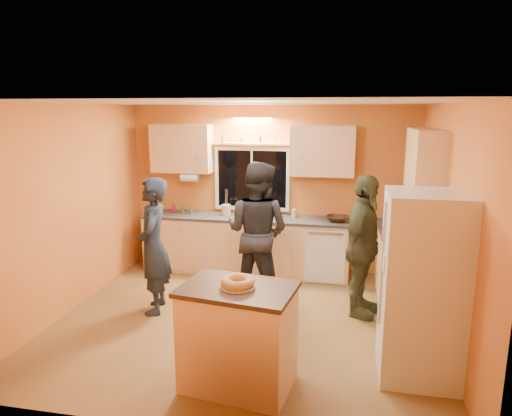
% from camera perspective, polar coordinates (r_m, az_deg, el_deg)
% --- Properties ---
extents(ground, '(4.50, 4.50, 0.00)m').
position_cam_1_polar(ground, '(5.74, -1.52, -13.89)').
color(ground, brown).
rests_on(ground, ground).
extents(room_shell, '(4.54, 4.04, 2.61)m').
position_cam_1_polar(room_shell, '(5.61, 0.50, 2.90)').
color(room_shell, orange).
rests_on(room_shell, ground).
extents(back_counter, '(4.23, 0.62, 0.90)m').
position_cam_1_polar(back_counter, '(7.13, 1.53, -4.72)').
color(back_counter, '#DFA775').
rests_on(back_counter, ground).
extents(right_counter, '(0.62, 1.84, 0.90)m').
position_cam_1_polar(right_counter, '(5.96, 18.42, -8.80)').
color(right_counter, '#DFA775').
rests_on(right_counter, ground).
extents(refrigerator, '(0.72, 0.70, 1.80)m').
position_cam_1_polar(refrigerator, '(4.60, 20.05, -9.27)').
color(refrigerator, silver).
rests_on(refrigerator, ground).
extents(island, '(1.10, 0.83, 0.98)m').
position_cam_1_polar(island, '(4.33, -2.25, -15.72)').
color(island, '#DFA775').
rests_on(island, ground).
extents(bundt_pastry, '(0.31, 0.31, 0.09)m').
position_cam_1_polar(bundt_pastry, '(4.12, -2.31, -9.24)').
color(bundt_pastry, '#B18A48').
rests_on(bundt_pastry, island).
extents(person_left, '(0.56, 0.71, 1.72)m').
position_cam_1_polar(person_left, '(5.85, -12.72, -4.65)').
color(person_left, black).
rests_on(person_left, ground).
extents(person_center, '(1.08, 0.94, 1.87)m').
position_cam_1_polar(person_center, '(6.06, 0.16, -3.01)').
color(person_center, black).
rests_on(person_center, ground).
extents(person_right, '(0.75, 1.12, 1.77)m').
position_cam_1_polar(person_right, '(5.74, 13.22, -4.71)').
color(person_right, '#383A25').
rests_on(person_right, ground).
extents(mixing_bowl, '(0.37, 0.37, 0.08)m').
position_cam_1_polar(mixing_bowl, '(6.88, 10.12, -1.31)').
color(mixing_bowl, black).
rests_on(mixing_bowl, back_counter).
extents(utensil_crock, '(0.14, 0.14, 0.17)m').
position_cam_1_polar(utensil_crock, '(7.16, -3.75, -0.25)').
color(utensil_crock, beige).
rests_on(utensil_crock, back_counter).
extents(potted_plant, '(0.30, 0.27, 0.29)m').
position_cam_1_polar(potted_plant, '(5.01, 19.20, -5.64)').
color(potted_plant, gray).
rests_on(potted_plant, right_counter).
extents(red_box, '(0.17, 0.13, 0.07)m').
position_cam_1_polar(red_box, '(5.61, 18.58, -4.93)').
color(red_box, '#B11B2E').
rests_on(red_box, right_counter).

